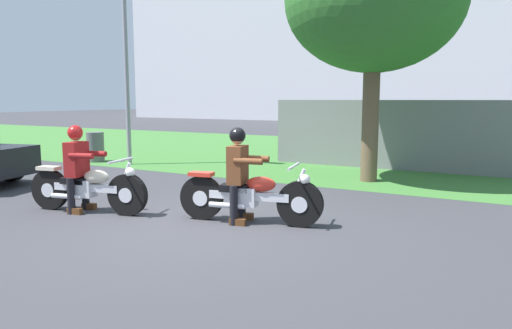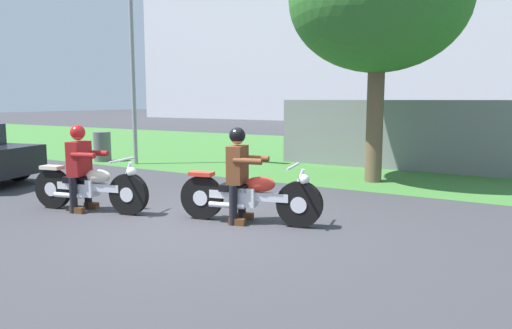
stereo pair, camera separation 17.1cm
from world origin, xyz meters
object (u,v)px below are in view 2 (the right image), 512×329
(rider_lead, at_px, (239,167))
(trash_can, at_px, (102,147))
(motorcycle_follow, at_px, (90,187))
(streetlight_pole, at_px, (135,37))
(motorcycle_lead, at_px, (249,196))
(tree_roadside, at_px, (379,0))
(rider_follow, at_px, (80,161))

(rider_lead, xyz_separation_m, trash_can, (-7.30, 3.88, -0.39))
(motorcycle_follow, xyz_separation_m, streetlight_pole, (-3.44, 4.60, 3.09))
(motorcycle_lead, relative_size, rider_lead, 1.53)
(tree_roadside, bearing_deg, streetlight_pole, -175.02)
(rider_follow, distance_m, tree_roadside, 6.86)
(motorcycle_follow, relative_size, tree_roadside, 0.39)
(motorcycle_follow, relative_size, streetlight_pole, 0.38)
(motorcycle_lead, distance_m, rider_lead, 0.46)
(trash_can, bearing_deg, tree_roadside, 4.47)
(motorcycle_follow, bearing_deg, streetlight_pole, 114.47)
(rider_lead, distance_m, tree_roadside, 5.48)
(rider_lead, bearing_deg, motorcycle_follow, -177.15)
(trash_can, bearing_deg, rider_follow, -44.36)
(tree_roadside, height_order, streetlight_pole, streetlight_pole)
(motorcycle_lead, bearing_deg, rider_lead, 179.21)
(tree_roadside, relative_size, trash_can, 6.27)
(rider_lead, distance_m, streetlight_pole, 7.57)
(tree_roadside, height_order, trash_can, tree_roadside)
(streetlight_pole, bearing_deg, tree_roadside, 4.98)
(motorcycle_lead, xyz_separation_m, tree_roadside, (0.47, 4.47, 3.49))
(streetlight_pole, xyz_separation_m, trash_can, (-1.41, -0.05, -3.06))
(streetlight_pole, relative_size, trash_can, 6.41)
(rider_follow, bearing_deg, motorcycle_follow, -0.80)
(motorcycle_lead, xyz_separation_m, motorcycle_follow, (-2.62, -0.70, -0.00))
(tree_roadside, xyz_separation_m, streetlight_pole, (-6.53, -0.57, -0.40))
(motorcycle_follow, height_order, tree_roadside, tree_roadside)
(rider_lead, bearing_deg, motorcycle_lead, -0.79)
(trash_can, bearing_deg, rider_lead, -27.99)
(motorcycle_lead, distance_m, motorcycle_follow, 2.71)
(motorcycle_lead, xyz_separation_m, rider_follow, (-2.78, -0.73, 0.42))
(rider_follow, relative_size, streetlight_pole, 0.25)
(motorcycle_lead, distance_m, tree_roadside, 5.69)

